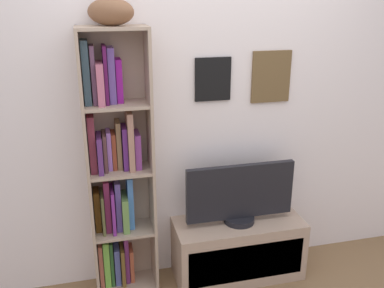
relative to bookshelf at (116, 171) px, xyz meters
name	(u,v)px	position (x,y,z in m)	size (l,w,h in m)	color
back_wall	(193,107)	(0.56, 0.12, 0.37)	(4.80, 0.08, 2.53)	silver
bookshelf	(116,171)	(0.00, 0.00, 0.00)	(0.43, 0.25, 1.83)	tan
football	(111,12)	(0.03, -0.03, 1.02)	(0.29, 0.16, 0.16)	brown
tv_stand	(238,248)	(0.85, -0.10, -0.67)	(0.94, 0.39, 0.45)	tan
television	(240,195)	(0.85, -0.10, -0.22)	(0.78, 0.22, 0.44)	black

